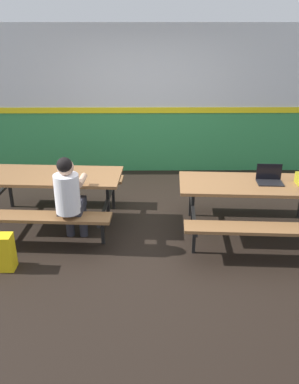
{
  "coord_description": "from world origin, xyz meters",
  "views": [
    {
      "loc": [
        -0.04,
        -4.82,
        2.69
      ],
      "look_at": [
        0.0,
        0.04,
        0.55
      ],
      "focal_mm": 37.54,
      "sensor_mm": 36.0,
      "label": 1
    }
  ],
  "objects_px": {
    "picnic_table_left": "(50,186)",
    "student_nearer": "(69,194)",
    "laptop_dark": "(269,179)",
    "picnic_table_right": "(254,195)",
    "backpack_dark": "(1,252)"
  },
  "relations": [
    {
      "from": "student_nearer",
      "to": "laptop_dark",
      "type": "height_order",
      "value": "student_nearer"
    },
    {
      "from": "picnic_table_right",
      "to": "backpack_dark",
      "type": "distance_m",
      "value": 3.18
    },
    {
      "from": "picnic_table_left",
      "to": "laptop_dark",
      "type": "bearing_deg",
      "value": -5.85
    },
    {
      "from": "picnic_table_right",
      "to": "student_nearer",
      "type": "distance_m",
      "value": 2.35
    },
    {
      "from": "student_nearer",
      "to": "laptop_dark",
      "type": "xyz_separation_m",
      "value": [
        2.51,
        0.28,
        0.08
      ]
    },
    {
      "from": "laptop_dark",
      "to": "backpack_dark",
      "type": "bearing_deg",
      "value": -166.06
    },
    {
      "from": "picnic_table_left",
      "to": "laptop_dark",
      "type": "xyz_separation_m",
      "value": [
        2.88,
        -0.29,
        0.21
      ]
    },
    {
      "from": "picnic_table_right",
      "to": "student_nearer",
      "type": "xyz_separation_m",
      "value": [
        -2.33,
        -0.26,
        0.13
      ]
    },
    {
      "from": "student_nearer",
      "to": "picnic_table_left",
      "type": "bearing_deg",
      "value": 122.55
    },
    {
      "from": "picnic_table_right",
      "to": "picnic_table_left",
      "type": "bearing_deg",
      "value": 173.2
    },
    {
      "from": "picnic_table_left",
      "to": "student_nearer",
      "type": "distance_m",
      "value": 0.7
    },
    {
      "from": "picnic_table_left",
      "to": "picnic_table_right",
      "type": "height_order",
      "value": "same"
    },
    {
      "from": "picnic_table_right",
      "to": "backpack_dark",
      "type": "relative_size",
      "value": 4.47
    },
    {
      "from": "picnic_table_left",
      "to": "laptop_dark",
      "type": "relative_size",
      "value": 5.92
    },
    {
      "from": "picnic_table_right",
      "to": "student_nearer",
      "type": "relative_size",
      "value": 1.63
    }
  ]
}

